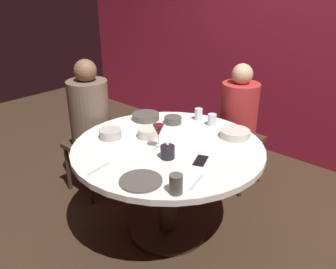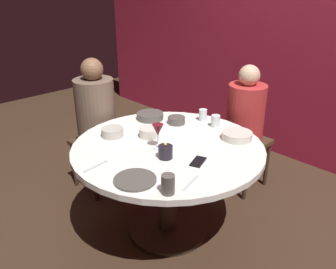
# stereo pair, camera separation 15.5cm
# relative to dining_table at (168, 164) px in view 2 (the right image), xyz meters

# --- Properties ---
(ground_plane) EXTENTS (8.00, 8.00, 0.00)m
(ground_plane) POSITION_rel_dining_table_xyz_m (0.00, 0.00, -0.58)
(ground_plane) COLOR #382619
(back_wall) EXTENTS (6.00, 0.10, 2.60)m
(back_wall) POSITION_rel_dining_table_xyz_m (0.00, 1.84, 0.72)
(back_wall) COLOR maroon
(back_wall) RESTS_ON ground
(dining_table) EXTENTS (1.33, 1.33, 0.73)m
(dining_table) POSITION_rel_dining_table_xyz_m (0.00, 0.00, 0.00)
(dining_table) COLOR silver
(dining_table) RESTS_ON ground
(seated_diner_left) EXTENTS (0.40, 0.40, 1.21)m
(seated_diner_left) POSITION_rel_dining_table_xyz_m (-0.90, 0.00, 0.16)
(seated_diner_left) COLOR #3F2D1E
(seated_diner_left) RESTS_ON ground
(seated_diner_back) EXTENTS (0.40, 0.40, 1.15)m
(seated_diner_back) POSITION_rel_dining_table_xyz_m (0.00, 0.94, 0.13)
(seated_diner_back) COLOR #3F2D1E
(seated_diner_back) RESTS_ON ground
(candle_holder) EXTENTS (0.09, 0.09, 0.11)m
(candle_holder) POSITION_rel_dining_table_xyz_m (0.12, -0.14, 0.19)
(candle_holder) COLOR black
(candle_holder) RESTS_ON dining_table
(wine_glass) EXTENTS (0.08, 0.08, 0.18)m
(wine_glass) POSITION_rel_dining_table_xyz_m (-0.01, -0.08, 0.28)
(wine_glass) COLOR silver
(wine_glass) RESTS_ON dining_table
(dinner_plate) EXTENTS (0.25, 0.25, 0.01)m
(dinner_plate) POSITION_rel_dining_table_xyz_m (0.21, -0.46, 0.16)
(dinner_plate) COLOR #4C4742
(dinner_plate) RESTS_ON dining_table
(cell_phone) EXTENTS (0.12, 0.16, 0.01)m
(cell_phone) POSITION_rel_dining_table_xyz_m (0.31, -0.04, 0.16)
(cell_phone) COLOR black
(cell_phone) RESTS_ON dining_table
(bowl_serving_large) EXTENTS (0.15, 0.15, 0.07)m
(bowl_serving_large) POSITION_rel_dining_table_xyz_m (-0.20, 0.00, 0.18)
(bowl_serving_large) COLOR beige
(bowl_serving_large) RESTS_ON dining_table
(bowl_salad_center) EXTENTS (0.22, 0.22, 0.05)m
(bowl_salad_center) POSITION_rel_dining_table_xyz_m (-0.46, 0.24, 0.18)
(bowl_salad_center) COLOR #4C4742
(bowl_salad_center) RESTS_ON dining_table
(bowl_small_white) EXTENTS (0.14, 0.14, 0.05)m
(bowl_small_white) POSITION_rel_dining_table_xyz_m (-0.24, 0.33, 0.18)
(bowl_small_white) COLOR #4C4742
(bowl_small_white) RESTS_ON dining_table
(bowl_sauce_side) EXTENTS (0.22, 0.22, 0.05)m
(bowl_sauce_side) POSITION_rel_dining_table_xyz_m (0.28, 0.43, 0.18)
(bowl_sauce_side) COLOR beige
(bowl_sauce_side) RESTS_ON dining_table
(bowl_rice_portion) EXTENTS (0.16, 0.16, 0.06)m
(bowl_rice_portion) POSITION_rel_dining_table_xyz_m (-0.39, -0.19, 0.18)
(bowl_rice_portion) COLOR #B2ADA3
(bowl_rice_portion) RESTS_ON dining_table
(cup_near_candle) EXTENTS (0.07, 0.07, 0.11)m
(cup_near_candle) POSITION_rel_dining_table_xyz_m (0.43, -0.42, 0.21)
(cup_near_candle) COLOR #4C4742
(cup_near_candle) RESTS_ON dining_table
(cup_by_left_diner) EXTENTS (0.07, 0.07, 0.09)m
(cup_by_left_diner) POSITION_rel_dining_table_xyz_m (0.02, 0.50, 0.20)
(cup_by_left_diner) COLOR silver
(cup_by_left_diner) RESTS_ON dining_table
(cup_by_right_diner) EXTENTS (0.06, 0.06, 0.10)m
(cup_by_right_diner) POSITION_rel_dining_table_xyz_m (-0.13, 0.52, 0.20)
(cup_by_right_diner) COLOR silver
(cup_by_right_diner) RESTS_ON dining_table
(fork_near_plate) EXTENTS (0.06, 0.18, 0.01)m
(fork_near_plate) POSITION_rel_dining_table_xyz_m (0.45, -0.26, 0.15)
(fork_near_plate) COLOR #B7B7BC
(fork_near_plate) RESTS_ON dining_table
(knife_near_plate) EXTENTS (0.03, 0.18, 0.01)m
(knife_near_plate) POSITION_rel_dining_table_xyz_m (-0.09, -0.53, 0.15)
(knife_near_plate) COLOR #B7B7BC
(knife_near_plate) RESTS_ON dining_table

